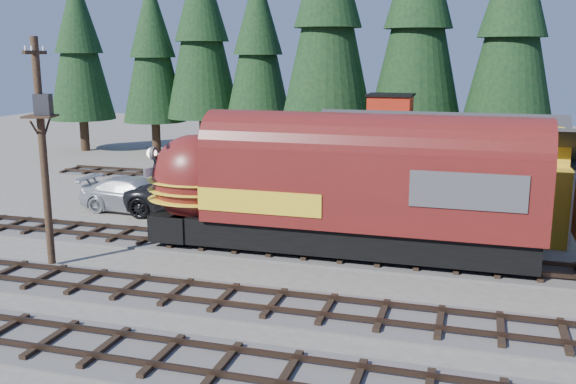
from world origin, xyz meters
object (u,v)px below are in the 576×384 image
(locomotive, at_px, (327,194))
(depot, at_px, (434,165))
(pickup_truck_b, at_px, (136,195))
(caboose, at_px, (373,146))
(pickup_truck_a, at_px, (196,196))
(utility_pole, at_px, (43,139))

(locomotive, bearing_deg, depot, 59.38)
(locomotive, distance_m, pickup_truck_b, 12.45)
(depot, xyz_separation_m, caboose, (-4.19, 7.50, -0.26))
(depot, relative_size, pickup_truck_b, 2.06)
(pickup_truck_a, bearing_deg, utility_pole, 164.28)
(utility_pole, relative_size, pickup_truck_b, 1.43)
(depot, xyz_separation_m, utility_pole, (-14.03, -10.89, 2.13))
(pickup_truck_b, bearing_deg, pickup_truck_a, -82.22)
(utility_pole, xyz_separation_m, pickup_truck_a, (2.06, 9.21, -4.10))
(utility_pole, bearing_deg, pickup_truck_a, 60.10)
(locomotive, xyz_separation_m, caboose, (-0.34, 14.00, 0.06))
(locomotive, distance_m, utility_pole, 11.36)
(depot, distance_m, pickup_truck_a, 12.24)
(locomotive, relative_size, caboose, 1.59)
(caboose, height_order, utility_pole, utility_pole)
(pickup_truck_a, bearing_deg, depot, -85.05)
(locomotive, height_order, pickup_truck_b, locomotive)
(utility_pole, bearing_deg, caboose, 44.59)
(depot, distance_m, locomotive, 7.56)
(utility_pole, bearing_deg, depot, 20.56)
(depot, relative_size, caboose, 1.22)
(depot, height_order, caboose, caboose)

